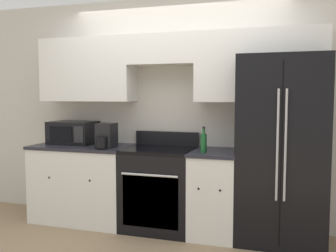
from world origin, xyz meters
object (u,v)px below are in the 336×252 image
Objects in this scene: refrigerator at (281,150)px; microwave at (73,133)px; bottle at (204,142)px; oven_range at (159,188)px.

microwave is at bearing 179.04° from refrigerator.
microwave is 1.66m from bottle.
refrigerator is 7.05× the size of bottle.
refrigerator is at bearing 2.36° from oven_range.
refrigerator reaches higher than bottle.
microwave is (-1.13, 0.09, 0.58)m from oven_range.
oven_range is at bearing -4.73° from microwave.
oven_range is 0.77m from bottle.
bottle is at bearing -166.37° from refrigerator.
refrigerator reaches higher than oven_range.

